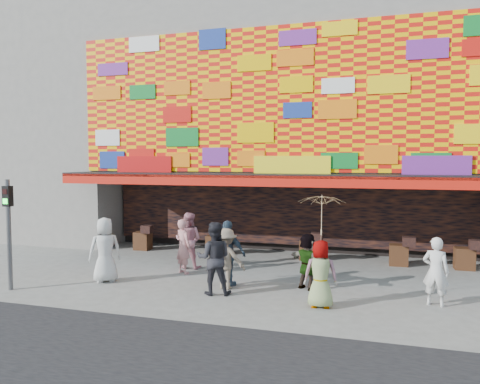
{
  "coord_description": "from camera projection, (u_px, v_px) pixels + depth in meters",
  "views": [
    {
      "loc": [
        3.33,
        -11.66,
        3.53
      ],
      "look_at": [
        -0.75,
        2.0,
        2.54
      ],
      "focal_mm": 35.0,
      "sensor_mm": 36.0,
      "label": 1
    }
  ],
  "objects": [
    {
      "name": "ground",
      "position": [
        245.0,
        293.0,
        12.35
      ],
      "size": [
        90.0,
        90.0,
        0.0
      ],
      "primitive_type": "plane",
      "color": "slate",
      "rests_on": "ground"
    },
    {
      "name": "shop_building",
      "position": [
        299.0,
        119.0,
        19.79
      ],
      "size": [
        15.2,
        9.4,
        10.0
      ],
      "color": "gray",
      "rests_on": "ground"
    },
    {
      "name": "neighbor_left",
      "position": [
        39.0,
        110.0,
        23.28
      ],
      "size": [
        11.0,
        8.0,
        12.0
      ],
      "primitive_type": "cube",
      "color": "gray",
      "rests_on": "ground"
    },
    {
      "name": "signal_left",
      "position": [
        9.0,
        222.0,
        12.55
      ],
      "size": [
        0.22,
        0.2,
        3.0
      ],
      "color": "#59595B",
      "rests_on": "ground"
    },
    {
      "name": "ped_a",
      "position": [
        105.0,
        250.0,
        13.44
      ],
      "size": [
        1.08,
        1.06,
        1.87
      ],
      "primitive_type": "imported",
      "rotation": [
        0.0,
        0.0,
        3.89
      ],
      "color": "beige",
      "rests_on": "ground"
    },
    {
      "name": "ped_b",
      "position": [
        183.0,
        246.0,
        14.47
      ],
      "size": [
        0.74,
        0.67,
        1.69
      ],
      "primitive_type": "imported",
      "rotation": [
        0.0,
        0.0,
        2.6
      ],
      "color": "tan",
      "rests_on": "ground"
    },
    {
      "name": "ped_c",
      "position": [
        214.0,
        258.0,
        12.21
      ],
      "size": [
        1.07,
        0.93,
        1.91
      ],
      "primitive_type": "imported",
      "rotation": [
        0.0,
        0.0,
        3.39
      ],
      "color": "#232228",
      "rests_on": "ground"
    },
    {
      "name": "ped_d",
      "position": [
        226.0,
        259.0,
        12.75
      ],
      "size": [
        1.13,
        0.72,
        1.66
      ],
      "primitive_type": "imported",
      "rotation": [
        0.0,
        0.0,
        3.04
      ],
      "color": "#7E6E5B",
      "rests_on": "ground"
    },
    {
      "name": "ped_e",
      "position": [
        228.0,
        253.0,
        13.0
      ],
      "size": [
        1.14,
        0.63,
        1.84
      ],
      "primitive_type": "imported",
      "rotation": [
        0.0,
        0.0,
        2.96
      ],
      "color": "#334659",
      "rests_on": "ground"
    },
    {
      "name": "ped_f",
      "position": [
        308.0,
        261.0,
        12.69
      ],
      "size": [
        1.43,
        1.18,
        1.54
      ],
      "primitive_type": "imported",
      "rotation": [
        0.0,
        0.0,
        2.54
      ],
      "color": "gray",
      "rests_on": "ground"
    },
    {
      "name": "ped_g",
      "position": [
        321.0,
        274.0,
        11.12
      ],
      "size": [
        0.85,
        0.61,
        1.62
      ],
      "primitive_type": "imported",
      "rotation": [
        0.0,
        0.0,
        3.26
      ],
      "color": "gray",
      "rests_on": "ground"
    },
    {
      "name": "ped_h",
      "position": [
        436.0,
        271.0,
        11.26
      ],
      "size": [
        0.7,
        0.56,
        1.68
      ],
      "primitive_type": "imported",
      "rotation": [
        0.0,
        0.0,
        2.86
      ],
      "color": "silver",
      "rests_on": "ground"
    },
    {
      "name": "ped_i",
      "position": [
        188.0,
        240.0,
        15.16
      ],
      "size": [
        0.9,
        0.71,
        1.82
      ],
      "primitive_type": "imported",
      "rotation": [
        0.0,
        0.0,
        3.17
      ],
      "color": "#CA828F",
      "rests_on": "ground"
    },
    {
      "name": "parasol",
      "position": [
        321.0,
        216.0,
        11.02
      ],
      "size": [
        1.32,
        1.34,
        1.97
      ],
      "color": "beige",
      "rests_on": "ground"
    }
  ]
}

